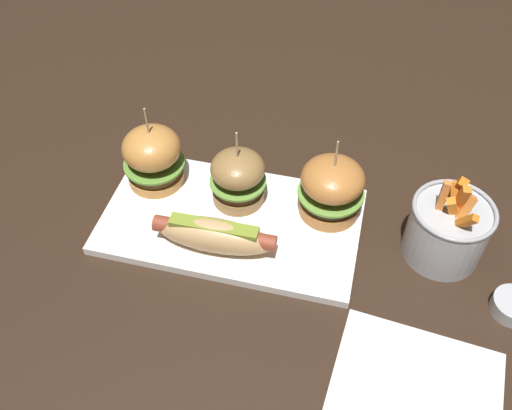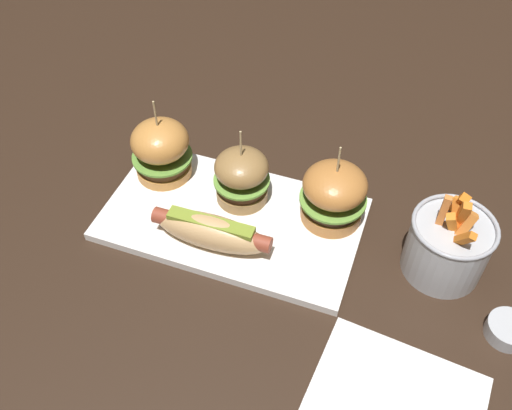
{
  "view_description": "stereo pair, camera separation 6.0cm",
  "coord_description": "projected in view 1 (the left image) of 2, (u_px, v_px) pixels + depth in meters",
  "views": [
    {
      "loc": [
        0.17,
        -0.54,
        0.67
      ],
      "look_at": [
        0.04,
        0.0,
        0.05
      ],
      "focal_mm": 39.61,
      "sensor_mm": 36.0,
      "label": 1
    },
    {
      "loc": [
        0.23,
        -0.53,
        0.67
      ],
      "look_at": [
        0.04,
        0.0,
        0.05
      ],
      "focal_mm": 39.61,
      "sensor_mm": 36.0,
      "label": 2
    }
  ],
  "objects": [
    {
      "name": "ground_plane",
      "position": [
        232.0,
        224.0,
        0.88
      ],
      "size": [
        3.0,
        3.0,
        0.0
      ],
      "primitive_type": "plane",
      "color": "black"
    },
    {
      "name": "platter_main",
      "position": [
        231.0,
        221.0,
        0.87
      ],
      "size": [
        0.39,
        0.22,
        0.01
      ],
      "primitive_type": "cube",
      "color": "white",
      "rests_on": "ground"
    },
    {
      "name": "hot_dog",
      "position": [
        214.0,
        235.0,
        0.81
      ],
      "size": [
        0.18,
        0.05,
        0.05
      ],
      "color": "tan",
      "rests_on": "platter_main"
    },
    {
      "name": "slider_left",
      "position": [
        153.0,
        156.0,
        0.89
      ],
      "size": [
        0.1,
        0.1,
        0.14
      ],
      "color": "#C8833D",
      "rests_on": "platter_main"
    },
    {
      "name": "slider_center",
      "position": [
        237.0,
        177.0,
        0.86
      ],
      "size": [
        0.09,
        0.09,
        0.13
      ],
      "color": "olive",
      "rests_on": "platter_main"
    },
    {
      "name": "slider_right",
      "position": [
        332.0,
        188.0,
        0.84
      ],
      "size": [
        0.1,
        0.1,
        0.14
      ],
      "color": "#BB7436",
      "rests_on": "platter_main"
    },
    {
      "name": "fries_bucket",
      "position": [
        447.0,
        229.0,
        0.8
      ],
      "size": [
        0.12,
        0.12,
        0.14
      ],
      "color": "#B7BABF",
      "rests_on": "ground"
    },
    {
      "name": "side_plate",
      "position": [
        413.0,
        404.0,
        0.68
      ],
      "size": [
        0.22,
        0.22,
        0.01
      ],
      "primitive_type": "cube",
      "rotation": [
        0.0,
        0.0,
        -0.09
      ],
      "color": "white",
      "rests_on": "ground"
    }
  ]
}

